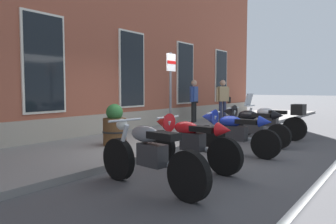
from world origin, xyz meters
name	(u,v)px	position (x,y,z in m)	size (l,w,h in m)	color
ground_plane	(185,150)	(0.00, 0.00, 0.00)	(140.00, 140.00, 0.00)	#424244
sidewalk	(135,141)	(0.00, 1.59, 0.06)	(28.99, 3.17, 0.12)	slate
lane_stripe	(332,168)	(0.00, -3.20, 0.00)	(28.99, 0.12, 0.01)	silver
motorcycle_grey_naked	(149,156)	(-2.91, -1.24, 0.49)	(0.62, 2.15, 1.00)	black
motorcycle_red_sport	(187,139)	(-1.50, -1.00, 0.55)	(0.62, 2.10, 0.99)	black
motorcycle_blue_sport	(231,130)	(0.08, -1.16, 0.55)	(0.62, 2.01, 1.00)	black
motorcycle_black_sport	(249,124)	(1.48, -1.00, 0.56)	(0.62, 2.02, 1.04)	black
motorcycle_silver_touring	(272,120)	(3.00, -1.11, 0.55)	(0.62, 2.21, 1.32)	black
pedestrian_blue_top	(194,99)	(4.66, 2.56, 1.07)	(0.65, 0.27, 1.69)	black
pedestrian_tan_coat	(223,98)	(5.42, 1.67, 1.07)	(0.60, 0.42, 1.69)	#2D3351
parking_sign	(171,84)	(0.26, 0.60, 1.59)	(0.36, 0.07, 2.26)	#4C4C51
barrel_planter	(115,127)	(-0.99, 1.35, 0.55)	(0.58, 0.58, 0.98)	brown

